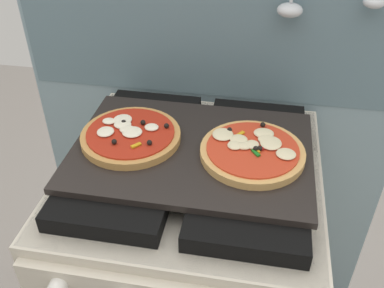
{
  "coord_description": "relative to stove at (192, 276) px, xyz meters",
  "views": [
    {
      "loc": [
        0.14,
        -0.77,
        1.51
      ],
      "look_at": [
        0.0,
        0.0,
        0.93
      ],
      "focal_mm": 40.46,
      "sensor_mm": 36.0,
      "label": 1
    }
  ],
  "objects": [
    {
      "name": "kitchen_backsplash",
      "position": [
        0.0,
        0.34,
        0.34
      ],
      "size": [
        1.1,
        0.09,
        1.55
      ],
      "color": "#7A939E",
      "rests_on": "ground_plane"
    },
    {
      "name": "stove",
      "position": [
        0.0,
        0.0,
        0.0
      ],
      "size": [
        0.6,
        0.64,
        0.9
      ],
      "color": "beige",
      "rests_on": "ground_plane"
    },
    {
      "name": "baking_tray",
      "position": [
        0.0,
        0.0,
        0.46
      ],
      "size": [
        0.54,
        0.38,
        0.02
      ],
      "primitive_type": "cube",
      "color": "black",
      "rests_on": "stove"
    },
    {
      "name": "pizza_left",
      "position": [
        -0.15,
        0.01,
        0.48
      ],
      "size": [
        0.23,
        0.23,
        0.03
      ],
      "color": "#C18947",
      "rests_on": "baking_tray"
    },
    {
      "name": "pizza_right",
      "position": [
        0.14,
        -0.0,
        0.48
      ],
      "size": [
        0.23,
        0.23,
        0.03
      ],
      "color": "tan",
      "rests_on": "baking_tray"
    }
  ]
}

